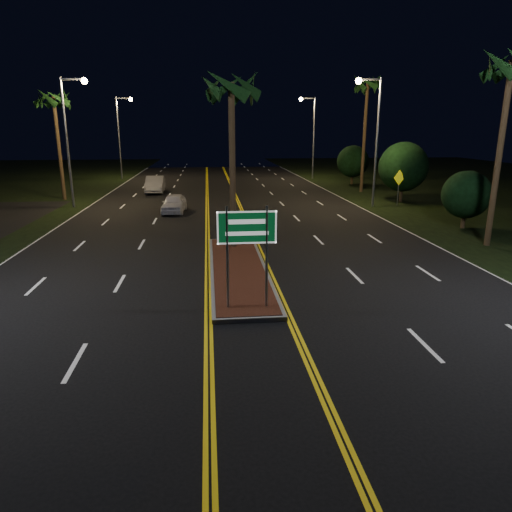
{
  "coord_description": "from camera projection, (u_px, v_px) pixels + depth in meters",
  "views": [
    {
      "loc": [
        -1.12,
        -10.53,
        5.53
      ],
      "look_at": [
        0.24,
        2.45,
        1.9
      ],
      "focal_mm": 32.0,
      "sensor_mm": 36.0,
      "label": 1
    }
  ],
  "objects": [
    {
      "name": "ground",
      "position": [
        257.0,
        353.0,
        11.68
      ],
      "size": [
        120.0,
        120.0,
        0.0
      ],
      "primitive_type": "plane",
      "color": "black",
      "rests_on": "ground"
    },
    {
      "name": "median_island",
      "position": [
        238.0,
        269.0,
        18.37
      ],
      "size": [
        2.25,
        10.25,
        0.17
      ],
      "color": "gray",
      "rests_on": "ground"
    },
    {
      "name": "highway_sign",
      "position": [
        247.0,
        237.0,
        13.72
      ],
      "size": [
        1.8,
        0.08,
        3.2
      ],
      "color": "gray",
      "rests_on": "ground"
    },
    {
      "name": "streetlight_left_mid",
      "position": [
        71.0,
        127.0,
        32.09
      ],
      "size": [
        1.91,
        0.44,
        9.0
      ],
      "color": "gray",
      "rests_on": "ground"
    },
    {
      "name": "streetlight_left_far",
      "position": [
        122.0,
        128.0,
        51.26
      ],
      "size": [
        1.91,
        0.44,
        9.0
      ],
      "color": "gray",
      "rests_on": "ground"
    },
    {
      "name": "streetlight_right_mid",
      "position": [
        373.0,
        128.0,
        32.31
      ],
      "size": [
        1.91,
        0.44,
        9.0
      ],
      "color": "gray",
      "rests_on": "ground"
    },
    {
      "name": "streetlight_right_far",
      "position": [
        311.0,
        128.0,
        51.47
      ],
      "size": [
        1.91,
        0.44,
        9.0
      ],
      "color": "gray",
      "rests_on": "ground"
    },
    {
      "name": "palm_median",
      "position": [
        231.0,
        88.0,
        19.79
      ],
      "size": [
        2.4,
        2.4,
        8.3
      ],
      "color": "#382819",
      "rests_on": "ground"
    },
    {
      "name": "palm_left_far",
      "position": [
        54.0,
        100.0,
        35.15
      ],
      "size": [
        2.4,
        2.4,
        8.8
      ],
      "color": "#382819",
      "rests_on": "ground"
    },
    {
      "name": "palm_right_near",
      "position": [
        512.0,
        67.0,
        20.32
      ],
      "size": [
        2.4,
        2.4,
        9.3
      ],
      "color": "#382819",
      "rests_on": "ground"
    },
    {
      "name": "palm_right_far",
      "position": [
        367.0,
        86.0,
        39.26
      ],
      "size": [
        2.4,
        2.4,
        10.3
      ],
      "color": "#382819",
      "rests_on": "ground"
    },
    {
      "name": "shrub_near",
      "position": [
        466.0,
        195.0,
        25.93
      ],
      "size": [
        2.7,
        2.7,
        3.3
      ],
      "color": "#382819",
      "rests_on": "ground"
    },
    {
      "name": "shrub_mid",
      "position": [
        403.0,
        167.0,
        35.35
      ],
      "size": [
        3.78,
        3.78,
        4.62
      ],
      "color": "#382819",
      "rests_on": "ground"
    },
    {
      "name": "shrub_far",
      "position": [
        353.0,
        161.0,
        46.94
      ],
      "size": [
        3.24,
        3.24,
        3.96
      ],
      "color": "#382819",
      "rests_on": "ground"
    },
    {
      "name": "car_near",
      "position": [
        174.0,
        202.0,
        31.3
      ],
      "size": [
        2.17,
        4.51,
        1.47
      ],
      "primitive_type": "imported",
      "rotation": [
        0.0,
        0.0,
        -0.07
      ],
      "color": "white",
      "rests_on": "ground"
    },
    {
      "name": "car_far",
      "position": [
        155.0,
        183.0,
        41.17
      ],
      "size": [
        2.32,
        5.17,
        1.71
      ],
      "primitive_type": "imported",
      "rotation": [
        0.0,
        0.0,
        0.03
      ],
      "color": "#A5A6AF",
      "rests_on": "ground"
    },
    {
      "name": "warning_sign",
      "position": [
        399.0,
        182.0,
        33.84
      ],
      "size": [
        1.02,
        0.48,
        2.64
      ],
      "rotation": [
        0.0,
        0.0,
        0.42
      ],
      "color": "gray",
      "rests_on": "ground"
    }
  ]
}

